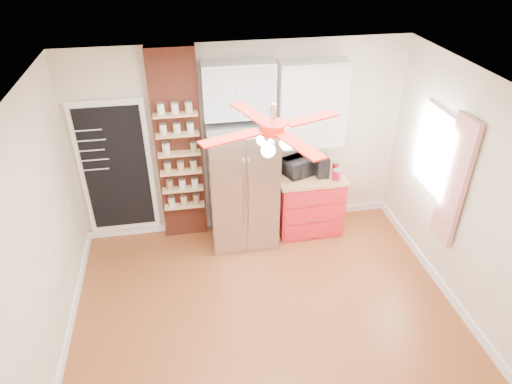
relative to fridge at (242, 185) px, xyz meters
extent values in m
plane|color=brown|center=(0.05, -1.63, -0.88)|extent=(4.50, 4.50, 0.00)
plane|color=white|center=(0.05, -1.63, 1.83)|extent=(4.50, 4.50, 0.00)
cube|color=beige|center=(0.05, 0.37, 0.48)|extent=(4.50, 0.02, 2.70)
cube|color=beige|center=(-2.20, -1.63, 0.48)|extent=(0.02, 4.00, 2.70)
cube|color=beige|center=(2.30, -1.63, 0.48)|extent=(0.02, 4.00, 2.70)
cube|color=white|center=(-1.65, 0.34, 0.23)|extent=(0.95, 0.04, 1.95)
cube|color=black|center=(-1.65, 0.32, 0.23)|extent=(0.82, 0.02, 1.78)
cube|color=brown|center=(-0.80, 0.29, 0.48)|extent=(0.60, 0.16, 2.70)
cube|color=#B5B6BA|center=(0.00, 0.00, 0.00)|extent=(0.90, 0.70, 1.75)
cube|color=white|center=(0.00, 0.20, 1.27)|extent=(0.90, 0.35, 0.70)
cube|color=red|center=(0.97, 0.05, -0.45)|extent=(0.90, 0.60, 0.86)
cube|color=tan|center=(0.97, 0.05, 0.01)|extent=(0.94, 0.64, 0.04)
cube|color=white|center=(0.97, 0.22, 1.00)|extent=(0.90, 0.30, 1.15)
cube|color=white|center=(2.28, -0.73, 0.68)|extent=(0.04, 0.75, 1.05)
cube|color=red|center=(2.23, -1.28, 0.57)|extent=(0.06, 0.40, 1.55)
cylinder|color=silver|center=(0.05, -1.63, 1.68)|extent=(0.05, 0.05, 0.20)
cylinder|color=#B41B0B|center=(0.05, -1.63, 1.56)|extent=(0.24, 0.24, 0.10)
sphere|color=white|center=(0.05, -1.63, 1.40)|extent=(0.13, 0.13, 0.13)
imported|color=black|center=(0.84, 0.12, 0.15)|extent=(0.54, 0.46, 0.25)
cube|color=black|center=(1.11, 0.01, 0.17)|extent=(0.16, 0.19, 0.29)
cylinder|color=#A9092A|center=(1.29, -0.11, 0.09)|extent=(0.14, 0.14, 0.13)
cylinder|color=#B1090C|center=(1.34, 0.10, 0.10)|extent=(0.10, 0.10, 0.14)
cylinder|color=beige|center=(-0.96, 0.15, 0.57)|extent=(0.13, 0.13, 0.14)
cylinder|color=olive|center=(-0.61, 0.15, 0.56)|extent=(0.09, 0.09, 0.12)
camera|label=1|loc=(-0.74, -5.23, 3.19)|focal=32.00mm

